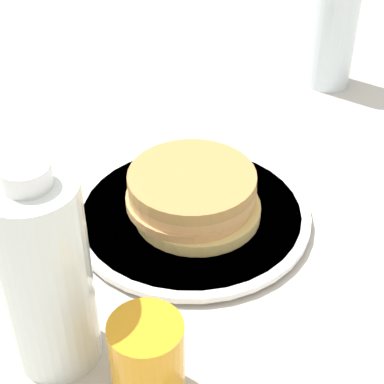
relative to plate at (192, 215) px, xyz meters
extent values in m
plane|color=#BCB7AD|center=(0.02, 0.00, -0.01)|extent=(4.00, 4.00, 0.00)
cylinder|color=white|center=(0.00, 0.00, 0.00)|extent=(0.25, 0.25, 0.01)
cylinder|color=white|center=(0.00, 0.00, 0.00)|extent=(0.27, 0.27, 0.01)
cylinder|color=#D7BC6C|center=(0.00, 0.01, 0.01)|extent=(0.14, 0.14, 0.01)
cylinder|color=tan|center=(0.00, 0.00, 0.02)|extent=(0.14, 0.14, 0.01)
cylinder|color=tan|center=(0.00, 0.00, 0.04)|extent=(0.14, 0.14, 0.01)
cylinder|color=#B08347|center=(0.00, -0.01, 0.05)|extent=(0.14, 0.14, 0.01)
cylinder|color=orange|center=(0.14, 0.19, 0.03)|extent=(0.06, 0.06, 0.08)
cylinder|color=silver|center=(-0.34, -0.20, 0.08)|extent=(0.07, 0.07, 0.18)
cylinder|color=silver|center=(0.19, 0.11, 0.09)|extent=(0.08, 0.08, 0.19)
cylinder|color=white|center=(0.19, 0.11, 0.19)|extent=(0.04, 0.04, 0.02)
camera|label=1|loc=(0.26, 0.50, 0.46)|focal=60.00mm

